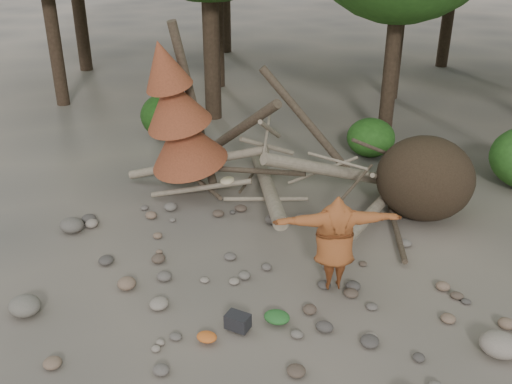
% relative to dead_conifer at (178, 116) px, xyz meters
% --- Properties ---
extents(ground, '(120.00, 120.00, 0.00)m').
position_rel_dead_conifer_xyz_m(ground, '(3.12, -3.37, -2.11)').
color(ground, '#514C44').
rests_on(ground, ground).
extents(deadfall_pile, '(8.55, 5.24, 3.30)m').
position_rel_dead_conifer_xyz_m(deadfall_pile, '(5.13, 0.87, -1.16)').
color(deadfall_pile, '#332619').
rests_on(deadfall_pile, ground).
extents(dead_conifer, '(2.06, 2.16, 4.35)m').
position_rel_dead_conifer_xyz_m(dead_conifer, '(0.00, 0.00, 0.00)').
color(dead_conifer, '#4C3F30').
rests_on(dead_conifer, ground).
extents(bush_left, '(1.80, 1.80, 1.44)m').
position_rel_dead_conifer_xyz_m(bush_left, '(-2.38, 3.83, -1.39)').
color(bush_left, '#1F4B14').
rests_on(bush_left, ground).
extents(bush_mid, '(1.40, 1.40, 1.12)m').
position_rel_dead_conifer_xyz_m(bush_mid, '(3.92, 4.43, -1.55)').
color(bush_mid, '#29601B').
rests_on(bush_mid, ground).
extents(frisbee_thrower, '(3.38, 1.55, 1.96)m').
position_rel_dead_conifer_xyz_m(frisbee_thrower, '(4.45, -2.62, -1.09)').
color(frisbee_thrower, brown).
rests_on(frisbee_thrower, ground).
extents(backpack, '(0.43, 0.31, 0.27)m').
position_rel_dead_conifer_xyz_m(backpack, '(3.24, -4.36, -1.98)').
color(backpack, black).
rests_on(backpack, ground).
extents(cloth_green, '(0.46, 0.38, 0.17)m').
position_rel_dead_conifer_xyz_m(cloth_green, '(3.80, -3.95, -2.03)').
color(cloth_green, '#266026').
rests_on(cloth_green, ground).
extents(cloth_orange, '(0.35, 0.28, 0.13)m').
position_rel_dead_conifer_xyz_m(cloth_orange, '(2.87, -4.81, -2.05)').
color(cloth_orange, '#C55D21').
rests_on(cloth_orange, ground).
extents(boulder_front_left, '(0.58, 0.52, 0.35)m').
position_rel_dead_conifer_xyz_m(boulder_front_left, '(-0.45, -5.23, -1.94)').
color(boulder_front_left, '#6C665A').
rests_on(boulder_front_left, ground).
extents(boulder_mid_right, '(0.63, 0.57, 0.38)m').
position_rel_dead_conifer_xyz_m(boulder_mid_right, '(7.37, -3.45, -1.92)').
color(boulder_mid_right, gray).
rests_on(boulder_mid_right, ground).
extents(boulder_mid_left, '(0.54, 0.49, 0.33)m').
position_rel_dead_conifer_xyz_m(boulder_mid_left, '(-1.51, -2.46, -1.95)').
color(boulder_mid_left, '#5D574E').
rests_on(boulder_mid_left, ground).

